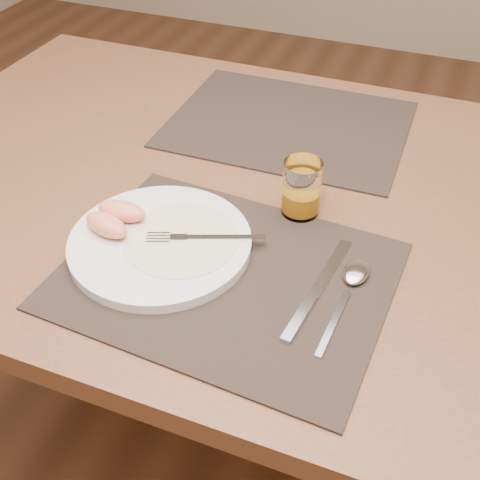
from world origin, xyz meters
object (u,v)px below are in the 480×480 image
placemat_far (288,124)px  table (259,226)px  plate (160,243)px  placemat_near (226,275)px  juice_glass (301,191)px  spoon (353,279)px  fork (195,238)px  knife (313,296)px

placemat_far → table: bearing=-84.6°
plate → placemat_near: bearing=-9.3°
plate → placemat_far: bearing=81.5°
placemat_near → placemat_far: 0.44m
placemat_near → juice_glass: bearing=72.9°
plate → spoon: bearing=6.3°
fork → spoon: (0.23, 0.01, -0.01)m
placemat_near → placemat_far: same height
fork → knife: size_ratio=0.77×
fork → knife: (0.19, -0.04, -0.02)m
table → knife: (0.16, -0.22, 0.09)m
fork → knife: fork is taller
fork → spoon: size_ratio=0.88×
placemat_far → juice_glass: bearing=-68.5°
juice_glass → placemat_far: bearing=111.5°
placemat_far → knife: 0.47m
placemat_near → knife: knife is taller
table → plate: 0.24m
knife → spoon: size_ratio=1.15×
table → placemat_near: bearing=-82.7°
table → spoon: (0.20, -0.17, 0.09)m
plate → fork: 0.05m
placemat_near → spoon: spoon is taller
knife → placemat_near: bearing=-179.7°
fork → spoon: fork is taller
table → juice_glass: size_ratio=15.39×
table → plate: bearing=-112.6°
table → plate: size_ratio=5.19×
placemat_far → placemat_near: bearing=-83.7°
table → juice_glass: 0.16m
placemat_far → fork: 0.40m
placemat_far → spoon: 0.45m
placemat_near → table: bearing=97.3°
knife → spoon: spoon is taller
spoon → juice_glass: 0.18m
spoon → juice_glass: juice_glass is taller
placemat_far → juice_glass: size_ratio=4.95×
spoon → juice_glass: bearing=132.2°
placemat_far → plate: bearing=-98.5°
placemat_far → knife: bearing=-68.2°
plate → spoon: plate is taller
placemat_near → fork: (-0.06, 0.04, 0.02)m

